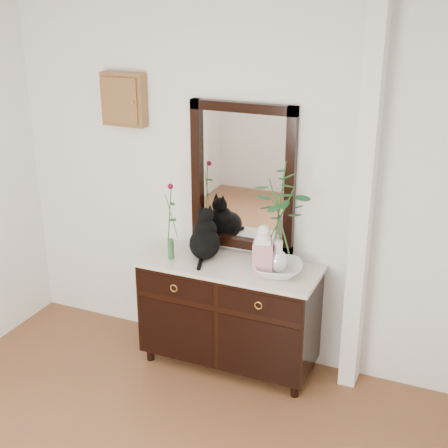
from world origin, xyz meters
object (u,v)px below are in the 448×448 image
at_px(cat, 205,234).
at_px(ginger_jar, 263,249).
at_px(sideboard, 229,310).
at_px(lotus_bowl, 277,269).

bearing_deg(cat, ginger_jar, -30.20).
xyz_separation_m(sideboard, lotus_bowl, (0.37, -0.02, 0.42)).
height_order(cat, lotus_bowl, cat).
xyz_separation_m(sideboard, ginger_jar, (0.28, -0.05, 0.57)).
bearing_deg(sideboard, ginger_jar, -10.77).
distance_m(sideboard, cat, 0.61).
bearing_deg(ginger_jar, lotus_bowl, 17.93).
height_order(sideboard, cat, cat).
relative_size(lotus_bowl, ginger_jar, 0.92).
height_order(cat, ginger_jar, ginger_jar).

